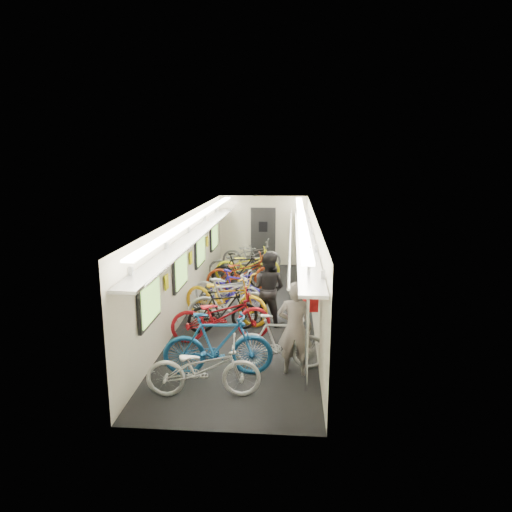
% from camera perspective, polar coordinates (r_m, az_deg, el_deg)
% --- Properties ---
extents(train_car_shell, '(10.00, 10.00, 10.00)m').
position_cam_1_polar(train_car_shell, '(11.53, -2.23, 2.08)').
color(train_car_shell, black).
rests_on(train_car_shell, ground).
extents(bicycle_0, '(1.84, 0.78, 0.94)m').
position_cam_1_polar(bicycle_0, '(7.38, -6.58, -13.75)').
color(bicycle_0, '#BABABF').
rests_on(bicycle_0, ground).
extents(bicycle_1, '(1.94, 0.72, 1.14)m').
position_cam_1_polar(bicycle_1, '(7.96, -4.79, -10.95)').
color(bicycle_1, '#164E89').
rests_on(bicycle_1, ground).
extents(bicycle_2, '(2.15, 1.18, 1.07)m').
position_cam_1_polar(bicycle_2, '(9.38, -4.38, -7.47)').
color(bicycle_2, maroon).
rests_on(bicycle_2, ground).
extents(bicycle_3, '(1.61, 0.93, 0.93)m').
position_cam_1_polar(bicycle_3, '(9.88, -4.12, -6.84)').
color(bicycle_3, black).
rests_on(bicycle_3, ground).
extents(bicycle_4, '(2.31, 1.61, 1.15)m').
position_cam_1_polar(bicycle_4, '(10.43, -3.85, -5.16)').
color(bicycle_4, gold).
rests_on(bicycle_4, ground).
extents(bicycle_5, '(1.90, 1.16, 1.10)m').
position_cam_1_polar(bicycle_5, '(10.25, -3.50, -5.63)').
color(bicycle_5, '#B9B9BB').
rests_on(bicycle_5, ground).
extents(bicycle_6, '(1.96, 1.16, 0.97)m').
position_cam_1_polar(bicycle_6, '(11.38, -3.54, -4.13)').
color(bicycle_6, '#AEB0B3').
rests_on(bicycle_6, ground).
extents(bicycle_7, '(1.65, 1.08, 0.96)m').
position_cam_1_polar(bicycle_7, '(11.35, -2.50, -4.19)').
color(bicycle_7, '#231890').
rests_on(bicycle_7, ground).
extents(bicycle_8, '(2.15, 1.23, 1.07)m').
position_cam_1_polar(bicycle_8, '(12.74, -1.71, -2.10)').
color(bicycle_8, maroon).
rests_on(bicycle_8, ground).
extents(bicycle_9, '(1.75, 0.74, 1.02)m').
position_cam_1_polar(bicycle_9, '(13.14, -1.93, -1.76)').
color(bicycle_9, black).
rests_on(bicycle_9, ground).
extents(bicycle_10, '(2.05, 1.02, 1.03)m').
position_cam_1_polar(bicycle_10, '(13.73, -1.05, -1.11)').
color(bicycle_10, yellow).
rests_on(bicycle_10, ground).
extents(bicycle_11, '(1.67, 0.49, 1.00)m').
position_cam_1_polar(bicycle_11, '(8.22, 3.09, -10.65)').
color(bicycle_11, '#BDBDBF').
rests_on(bicycle_11, ground).
extents(bicycle_12, '(1.95, 1.30, 0.97)m').
position_cam_1_polar(bicycle_12, '(14.14, -2.34, -0.85)').
color(bicycle_12, '#58585C').
rests_on(bicycle_12, ground).
extents(bicycle_14, '(2.02, 0.84, 1.03)m').
position_cam_1_polar(bicycle_14, '(15.13, -0.56, 0.16)').
color(bicycle_14, slate).
rests_on(bicycle_14, ground).
extents(passenger_near, '(0.63, 0.44, 1.66)m').
position_cam_1_polar(passenger_near, '(7.92, 4.89, -9.01)').
color(passenger_near, slate).
rests_on(passenger_near, ground).
extents(passenger_mid, '(0.98, 0.88, 1.65)m').
position_cam_1_polar(passenger_mid, '(10.21, 1.54, -4.07)').
color(passenger_mid, black).
rests_on(passenger_mid, ground).
extents(backpack, '(0.27, 0.15, 0.38)m').
position_cam_1_polar(backpack, '(7.95, 6.85, -5.53)').
color(backpack, '#B71215').
rests_on(backpack, passenger_near).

